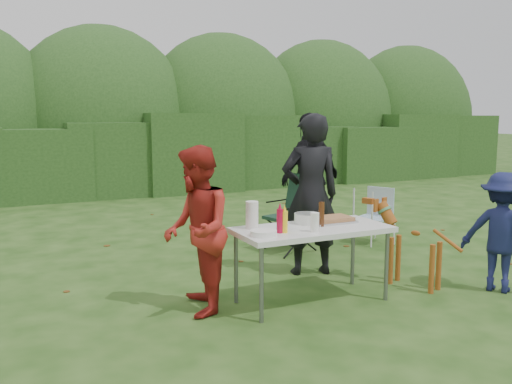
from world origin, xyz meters
name	(u,v)px	position (x,y,z in m)	size (l,w,h in m)	color
ground	(287,307)	(0.00, 0.00, 0.00)	(80.00, 80.00, 0.00)	#1E4211
hedge_row	(117,157)	(0.00, 8.00, 0.85)	(22.00, 1.40, 1.70)	#23471C
shrub_backdrop	(103,123)	(0.00, 9.60, 1.60)	(20.00, 2.60, 3.20)	#3D6628
folding_table	(312,233)	(0.30, 0.05, 0.69)	(1.50, 0.70, 0.74)	silver
person_cook	(310,195)	(0.77, 0.88, 0.91)	(0.67, 0.44, 1.83)	black
person_red_jacket	(197,230)	(-0.80, 0.25, 0.77)	(0.75, 0.58, 1.54)	#A7221B
person_black_puffy	(310,178)	(1.59, 2.24, 0.92)	(1.08, 0.45, 1.84)	black
child	(502,232)	(2.23, -0.49, 0.62)	(0.80, 0.46, 1.23)	#141A46
dog	(415,246)	(1.52, -0.03, 0.44)	(0.93, 0.37, 0.88)	#994E1A
camping_chair	(290,213)	(1.09, 1.90, 0.51)	(0.64, 0.64, 1.02)	#183525
lawn_chair	(374,215)	(2.36, 1.77, 0.39)	(0.46, 0.46, 0.79)	teal
food_tray	(331,221)	(0.59, 0.17, 0.75)	(0.45, 0.30, 0.02)	#B7B7BA
focaccia_bread	(331,219)	(0.59, 0.17, 0.78)	(0.40, 0.26, 0.04)	#A66F43
mustard_bottle	(284,222)	(-0.06, -0.05, 0.84)	(0.06, 0.06, 0.20)	yellow
ketchup_bottle	(280,221)	(-0.10, -0.04, 0.85)	(0.06, 0.06, 0.22)	#AD0B2D
beer_bottle	(321,214)	(0.39, 0.04, 0.86)	(0.06, 0.06, 0.24)	#47230F
paper_towel_roll	(252,215)	(-0.25, 0.25, 0.87)	(0.12, 0.12, 0.26)	white
cup_stack	(315,222)	(0.21, -0.14, 0.83)	(0.08, 0.08, 0.18)	white
pasta_bowl	(307,218)	(0.35, 0.23, 0.79)	(0.26, 0.26, 0.10)	silver
plate_stack	(263,233)	(-0.29, -0.08, 0.77)	(0.24, 0.24, 0.05)	white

